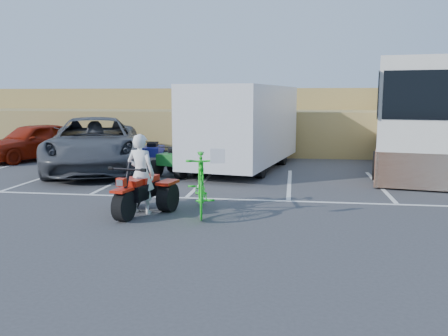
# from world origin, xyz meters

# --- Properties ---
(ground) EXTENTS (100.00, 100.00, 0.00)m
(ground) POSITION_xyz_m (0.00, 0.00, 0.00)
(ground) COLOR #3A3A3D
(ground) RESTS_ON ground
(parking_stripes) EXTENTS (28.00, 5.16, 0.01)m
(parking_stripes) POSITION_xyz_m (0.87, 4.07, 0.00)
(parking_stripes) COLOR white
(parking_stripes) RESTS_ON ground
(grass_embankment) EXTENTS (40.00, 8.50, 3.10)m
(grass_embankment) POSITION_xyz_m (0.00, 15.48, 1.42)
(grass_embankment) COLOR #9B8146
(grass_embankment) RESTS_ON ground
(red_trike_atv) EXTENTS (1.65, 2.00, 1.16)m
(red_trike_atv) POSITION_xyz_m (-0.67, 0.51, 0.00)
(red_trike_atv) COLOR #B5190A
(red_trike_atv) RESTS_ON ground
(rider) EXTENTS (0.74, 0.56, 1.83)m
(rider) POSITION_xyz_m (-0.65, 0.65, 0.92)
(rider) COLOR white
(rider) RESTS_ON ground
(green_dirt_bike) EXTENTS (1.09, 2.40, 1.39)m
(green_dirt_bike) POSITION_xyz_m (0.72, 0.85, 0.70)
(green_dirt_bike) COLOR #14BF19
(green_dirt_bike) RESTS_ON ground
(grey_pickup) EXTENTS (5.39, 7.58, 1.92)m
(grey_pickup) POSITION_xyz_m (-4.37, 6.63, 0.96)
(grey_pickup) COLOR #404146
(grey_pickup) RESTS_ON ground
(red_car) EXTENTS (3.66, 4.95, 1.57)m
(red_car) POSITION_xyz_m (-8.14, 9.03, 0.78)
(red_car) COLOR maroon
(red_car) RESTS_ON ground
(cargo_trailer) EXTENTS (3.84, 6.91, 3.05)m
(cargo_trailer) POSITION_xyz_m (0.98, 7.62, 1.65)
(cargo_trailer) COLOR silver
(cargo_trailer) RESTS_ON ground
(rv_motorhome) EXTENTS (4.50, 10.74, 3.75)m
(rv_motorhome) POSITION_xyz_m (7.38, 9.26, 1.63)
(rv_motorhome) COLOR silver
(rv_motorhome) RESTS_ON ground
(quad_atv_blue) EXTENTS (1.26, 1.61, 0.99)m
(quad_atv_blue) POSITION_xyz_m (-2.65, 8.19, 0.00)
(quad_atv_blue) COLOR navy
(quad_atv_blue) RESTS_ON ground
(quad_atv_green) EXTENTS (1.66, 1.92, 1.06)m
(quad_atv_green) POSITION_xyz_m (-1.12, 5.95, 0.00)
(quad_atv_green) COLOR #166021
(quad_atv_green) RESTS_ON ground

